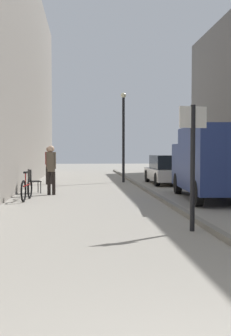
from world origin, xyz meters
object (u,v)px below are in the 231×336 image
delivery_van (213,161)px  lamp_post (123,131)px  pedestrian_main_foreground (51,166)px  street_sign_post (193,156)px  bicycle_leaning (27,189)px  pedestrian_mid_block (49,163)px  parked_car (168,170)px  cafe_chair_near_window (32,179)px

delivery_van → lamp_post: bearing=110.2°
pedestrian_main_foreground → street_sign_post: 8.08m
pedestrian_main_foreground → lamp_post: size_ratio=0.39×
delivery_van → bicycle_leaning: delivery_van is taller
pedestrian_mid_block → delivery_van: size_ratio=0.34×
pedestrian_mid_block → bicycle_leaning: bearing=66.9°
parked_car → street_sign_post: bearing=-99.9°
street_sign_post → lamp_post: bearing=-100.4°
street_sign_post → cafe_chair_near_window: street_sign_post is taller
delivery_van → parked_car: 6.73m
pedestrian_mid_block → lamp_post: 4.32m
pedestrian_main_foreground → bicycle_leaning: bearing=-100.0°
delivery_van → street_sign_post: street_sign_post is taller
pedestrian_main_foreground → street_sign_post: street_sign_post is taller
lamp_post → bicycle_leaning: 9.01m
street_sign_post → bicycle_leaning: bearing=-64.5°
lamp_post → bicycle_leaning: size_ratio=2.69×
parked_car → delivery_van: bearing=-88.9°
pedestrian_main_foreground → pedestrian_mid_block: pedestrian_mid_block is taller
pedestrian_main_foreground → parked_car: bearing=53.8°
cafe_chair_near_window → pedestrian_mid_block: bearing=154.6°
pedestrian_main_foreground → delivery_van: delivery_van is taller
lamp_post → bicycle_leaning: lamp_post is taller
bicycle_leaning → parked_car: bearing=49.8°
parked_car → pedestrian_mid_block: bearing=177.9°
pedestrian_mid_block → parked_car: pedestrian_mid_block is taller
delivery_van → cafe_chair_near_window: bearing=162.6°
bicycle_leaning → cafe_chair_near_window: (-0.09, 2.30, 0.17)m
parked_car → street_sign_post: street_sign_post is taller
pedestrian_main_foreground → lamp_post: 7.10m
delivery_van → bicycle_leaning: 6.43m
street_sign_post → bicycle_leaning: size_ratio=1.47×
parked_car → bicycle_leaning: bearing=-134.0°
delivery_van → parked_car: bearing=95.3°
parked_car → street_sign_post: 12.30m
bicycle_leaning → cafe_chair_near_window: 2.30m
delivery_van → street_sign_post: bearing=-108.3°
pedestrian_mid_block → delivery_van: bearing=110.4°
parked_car → lamp_post: lamp_post is taller
lamp_post → delivery_van: bearing=-73.7°
pedestrian_mid_block → delivery_van: (6.17, -6.89, 0.24)m
parked_car → cafe_chair_near_window: 7.55m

